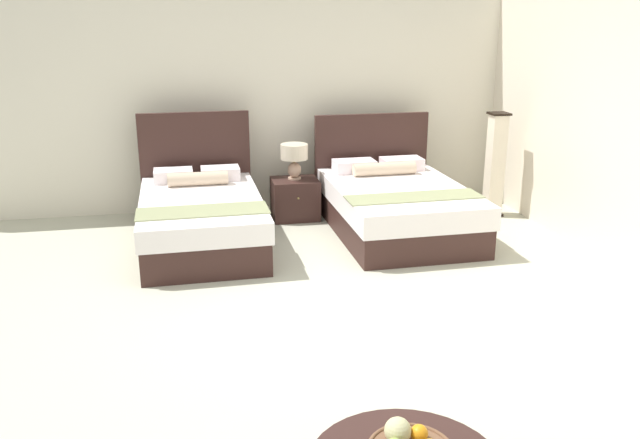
{
  "coord_description": "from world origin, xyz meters",
  "views": [
    {
      "loc": [
        -1.15,
        -4.7,
        2.34
      ],
      "look_at": [
        -0.08,
        0.59,
        0.65
      ],
      "focal_mm": 36.88,
      "sensor_mm": 36.0,
      "label": 1
    }
  ],
  "objects_px": {
    "bed_near_corner": "(395,205)",
    "nightstand": "(295,199)",
    "table_lamp": "(294,156)",
    "bed_near_window": "(201,216)",
    "floor_lamp_corner": "(495,165)"
  },
  "relations": [
    {
      "from": "bed_near_corner",
      "to": "nightstand",
      "type": "xyz_separation_m",
      "value": [
        -1.02,
        0.71,
        -0.07
      ]
    },
    {
      "from": "nightstand",
      "to": "floor_lamp_corner",
      "type": "distance_m",
      "value": 2.42
    },
    {
      "from": "bed_near_window",
      "to": "bed_near_corner",
      "type": "height_order",
      "value": "bed_near_window"
    },
    {
      "from": "nightstand",
      "to": "floor_lamp_corner",
      "type": "relative_size",
      "value": 0.44
    },
    {
      "from": "floor_lamp_corner",
      "to": "bed_near_window",
      "type": "bearing_deg",
      "value": -174.08
    },
    {
      "from": "bed_near_window",
      "to": "floor_lamp_corner",
      "type": "xyz_separation_m",
      "value": [
        3.49,
        0.36,
        0.31
      ]
    },
    {
      "from": "bed_near_corner",
      "to": "table_lamp",
      "type": "distance_m",
      "value": 1.33
    },
    {
      "from": "bed_near_corner",
      "to": "nightstand",
      "type": "bearing_deg",
      "value": 145.07
    },
    {
      "from": "bed_near_window",
      "to": "floor_lamp_corner",
      "type": "relative_size",
      "value": 1.7
    },
    {
      "from": "bed_near_window",
      "to": "table_lamp",
      "type": "distance_m",
      "value": 1.41
    },
    {
      "from": "bed_near_window",
      "to": "table_lamp",
      "type": "bearing_deg",
      "value": 32.96
    },
    {
      "from": "floor_lamp_corner",
      "to": "bed_near_corner",
      "type": "bearing_deg",
      "value": -164.77
    },
    {
      "from": "bed_near_corner",
      "to": "nightstand",
      "type": "height_order",
      "value": "bed_near_corner"
    },
    {
      "from": "table_lamp",
      "to": "floor_lamp_corner",
      "type": "xyz_separation_m",
      "value": [
        2.37,
        -0.36,
        -0.13
      ]
    },
    {
      "from": "bed_near_window",
      "to": "bed_near_corner",
      "type": "bearing_deg",
      "value": -0.15
    }
  ]
}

